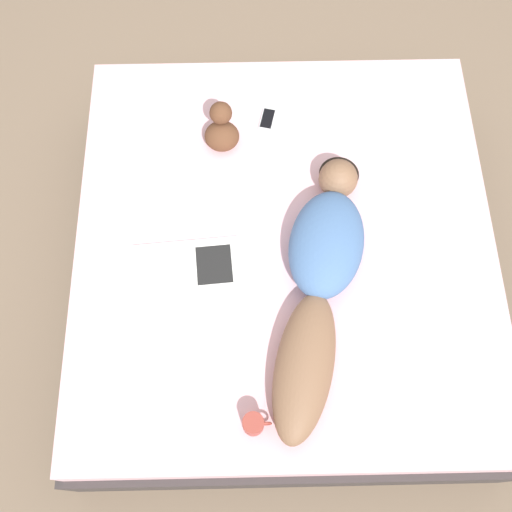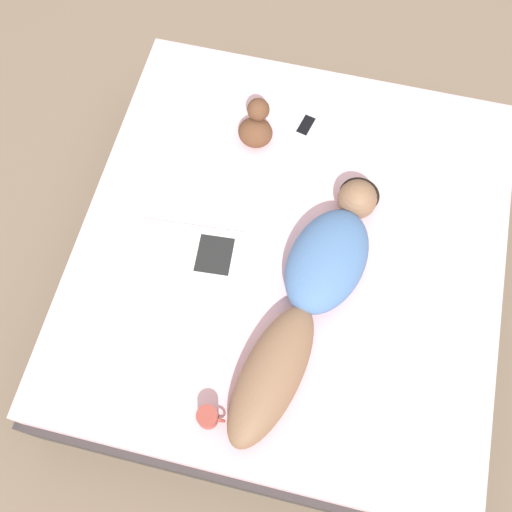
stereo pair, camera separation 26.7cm
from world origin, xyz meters
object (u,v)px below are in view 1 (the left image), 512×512
at_px(coffee_mug, 254,424).
at_px(cell_phone, 267,119).
at_px(person, 320,277).
at_px(open_magazine, 188,267).

height_order(coffee_mug, cell_phone, coffee_mug).
xyz_separation_m(person, cell_phone, (-0.20, 0.90, -0.09)).
relative_size(open_magazine, cell_phone, 3.36).
xyz_separation_m(open_magazine, coffee_mug, (0.28, -0.70, 0.04)).
bearing_deg(cell_phone, open_magazine, -101.94).
height_order(open_magazine, coffee_mug, coffee_mug).
height_order(person, coffee_mug, person).
relative_size(person, open_magazine, 2.63).
bearing_deg(cell_phone, person, -63.76).
bearing_deg(coffee_mug, open_magazine, 112.04).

